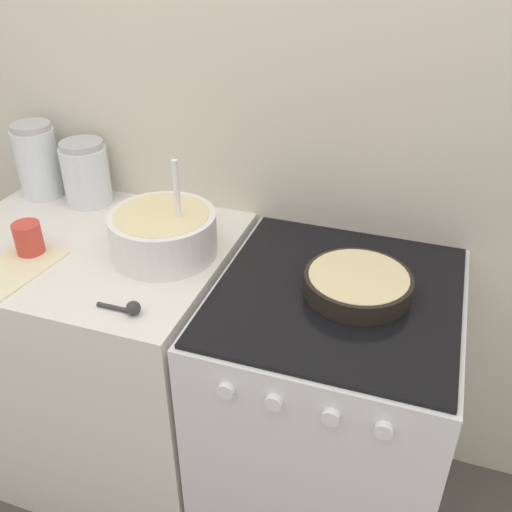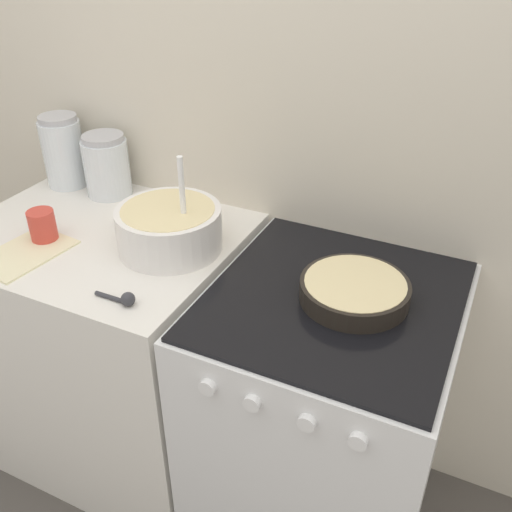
# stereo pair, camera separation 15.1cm
# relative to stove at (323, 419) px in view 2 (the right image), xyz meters

# --- Properties ---
(wall_back) EXTENTS (4.67, 0.05, 2.40)m
(wall_back) POSITION_rel_stove_xyz_m (-0.33, 0.36, 0.76)
(wall_back) COLOR beige
(wall_back) RESTS_ON ground_plane
(countertop_cabinet) EXTENTS (0.84, 0.67, 0.88)m
(countertop_cabinet) POSITION_rel_stove_xyz_m (-0.75, 0.00, 0.00)
(countertop_cabinet) COLOR silver
(countertop_cabinet) RESTS_ON ground_plane
(stove) EXTENTS (0.64, 0.69, 0.88)m
(stove) POSITION_rel_stove_xyz_m (0.00, 0.00, 0.00)
(stove) COLOR silver
(stove) RESTS_ON ground_plane
(mixing_bowl) EXTENTS (0.30, 0.30, 0.29)m
(mixing_bowl) POSITION_rel_stove_xyz_m (-0.50, 0.03, 0.51)
(mixing_bowl) COLOR white
(mixing_bowl) RESTS_ON countertop_cabinet
(baking_pan) EXTENTS (0.27, 0.27, 0.05)m
(baking_pan) POSITION_rel_stove_xyz_m (0.05, 0.01, 0.47)
(baking_pan) COLOR black
(baking_pan) RESTS_ON stove
(storage_jar_left) EXTENTS (0.14, 0.14, 0.25)m
(storage_jar_left) POSITION_rel_stove_xyz_m (-1.07, 0.24, 0.55)
(storage_jar_left) COLOR silver
(storage_jar_left) RESTS_ON countertop_cabinet
(storage_jar_middle) EXTENTS (0.15, 0.15, 0.21)m
(storage_jar_middle) POSITION_rel_stove_xyz_m (-0.89, 0.24, 0.53)
(storage_jar_middle) COLOR silver
(storage_jar_middle) RESTS_ON countertop_cabinet
(tin_can) EXTENTS (0.08, 0.08, 0.10)m
(tin_can) POSITION_rel_stove_xyz_m (-0.86, -0.10, 0.49)
(tin_can) COLOR #CC3F33
(tin_can) RESTS_ON countertop_cabinet
(recipe_page) EXTENTS (0.20, 0.28, 0.01)m
(recipe_page) POSITION_rel_stove_xyz_m (-0.86, -0.18, 0.45)
(recipe_page) COLOR beige
(recipe_page) RESTS_ON countertop_cabinet
(measuring_spoon) EXTENTS (0.12, 0.04, 0.04)m
(measuring_spoon) POSITION_rel_stove_xyz_m (-0.46, -0.25, 0.46)
(measuring_spoon) COLOR #333338
(measuring_spoon) RESTS_ON countertop_cabinet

